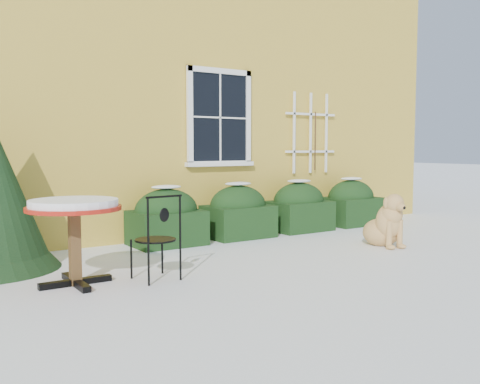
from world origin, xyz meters
TOP-DOWN VIEW (x-y plane):
  - ground at (0.00, 0.00)m, footprint 80.00×80.00m
  - house at (0.00, 7.00)m, footprint 12.40×8.40m
  - hedge_row at (1.65, 2.55)m, footprint 4.95×0.80m
  - bistro_table at (-2.17, 0.94)m, footprint 1.00×1.00m
  - patio_chair_near at (-1.34, 0.65)m, footprint 0.47×0.46m
  - dog at (2.37, 0.61)m, footprint 0.63×0.88m

SIDE VIEW (x-z plane):
  - ground at x=0.00m, z-range 0.00..0.00m
  - dog at x=2.37m, z-range -0.08..0.74m
  - hedge_row at x=1.65m, z-range -0.05..0.86m
  - patio_chair_near at x=-1.34m, z-range 0.00..0.96m
  - bistro_table at x=-2.17m, z-range 0.31..1.23m
  - house at x=0.00m, z-range 0.02..6.42m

